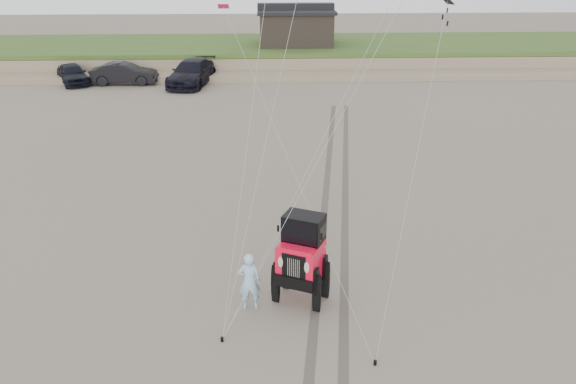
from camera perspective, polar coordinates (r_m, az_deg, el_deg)
name	(u,v)px	position (r m, az deg, el deg)	size (l,w,h in m)	color
ground	(295,328)	(15.12, 0.77, -13.67)	(160.00, 160.00, 0.00)	#6B6054
dune_ridge	(272,54)	(50.25, -1.62, 13.83)	(160.00, 14.25, 1.73)	#7A6B54
cabin	(296,26)	(49.48, 0.78, 16.52)	(6.40, 5.40, 3.35)	black
truck_a	(73,74)	(45.14, -21.04, 11.14)	(1.76, 4.37, 1.49)	black
truck_b	(124,73)	(43.82, -16.30, 11.48)	(1.68, 4.81, 1.59)	black
truck_c	(192,73)	(42.50, -9.78, 11.85)	(2.47, 6.08, 1.77)	black
jeep	(301,268)	(15.63, 1.32, -7.76)	(2.39, 5.54, 2.06)	#FF0E2F
man	(249,281)	(15.44, -3.96, -9.03)	(0.62, 0.41, 1.70)	#8BBED6
stake_main	(222,339)	(14.75, -6.72, -14.65)	(0.08, 0.08, 0.12)	black
stake_aux	(375,363)	(14.14, 8.84, -16.76)	(0.08, 0.08, 0.12)	black
tire_tracks	(335,201)	(22.19, 4.81, -0.96)	(5.22, 29.74, 0.01)	#4C443D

